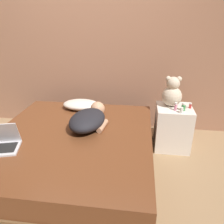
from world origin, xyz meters
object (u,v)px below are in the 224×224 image
at_px(teddy_bear, 172,93).
at_px(bottle_white, 182,110).
at_px(laptop, 3,143).
at_px(person_lying, 89,119).
at_px(bottle_pink, 176,107).
at_px(bottle_red, 190,106).
at_px(pillow, 81,105).
at_px(bottle_green, 184,107).

relative_size(teddy_bear, bottle_white, 5.72).
relative_size(laptop, bottle_white, 5.36).
bearing_deg(person_lying, laptop, -133.63).
height_order(teddy_bear, bottle_pink, teddy_bear).
bearing_deg(teddy_bear, bottle_red, -14.35).
height_order(laptop, bottle_pink, laptop).
height_order(person_lying, bottle_red, person_lying).
bearing_deg(bottle_white, laptop, -154.77).
xyz_separation_m(laptop, bottle_pink, (1.66, 0.88, 0.10)).
height_order(pillow, bottle_red, bottle_red).
height_order(bottle_white, bottle_pink, bottle_pink).
distance_m(teddy_bear, bottle_white, 0.27).
height_order(person_lying, laptop, laptop).
height_order(person_lying, bottle_green, bottle_green).
distance_m(person_lying, bottle_pink, 1.02).
xyz_separation_m(bottle_white, bottle_red, (0.13, 0.16, 0.00)).
xyz_separation_m(bottle_white, bottle_green, (0.03, 0.08, 0.01)).
height_order(bottle_green, bottle_pink, bottle_pink).
xyz_separation_m(bottle_red, bottle_pink, (-0.18, -0.09, 0.01)).
bearing_deg(pillow, bottle_green, -6.02).
bearing_deg(laptop, pillow, 48.81).
bearing_deg(bottle_red, person_lying, -159.96).
relative_size(laptop, teddy_bear, 0.94).
height_order(teddy_bear, bottle_red, teddy_bear).
height_order(person_lying, bottle_pink, bottle_pink).
relative_size(person_lying, laptop, 2.05).
xyz_separation_m(person_lying, bottle_white, (1.03, 0.26, 0.05)).
relative_size(person_lying, bottle_white, 11.01).
distance_m(bottle_white, bottle_pink, 0.09).
height_order(pillow, bottle_green, bottle_green).
bearing_deg(bottle_pink, bottle_green, 6.71).
bearing_deg(bottle_red, bottle_green, -139.21).
height_order(bottle_red, bottle_pink, bottle_pink).
xyz_separation_m(laptop, bottle_green, (1.75, 0.89, 0.10)).
height_order(laptop, bottle_green, laptop).
relative_size(pillow, person_lying, 0.67).
distance_m(person_lying, laptop, 0.88).
distance_m(laptop, teddy_bear, 1.93).
bearing_deg(pillow, person_lying, -65.27).
relative_size(person_lying, bottle_red, 10.29).
height_order(laptop, bottle_white, laptop).
distance_m(laptop, bottle_pink, 1.88).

